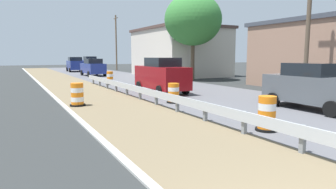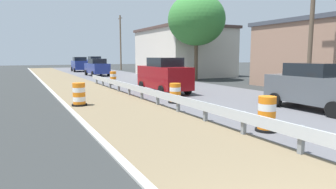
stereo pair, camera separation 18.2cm
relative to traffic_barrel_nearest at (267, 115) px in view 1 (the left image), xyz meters
The scene contains 14 objects.
traffic_barrel_nearest is the anchor object (origin of this frame).
traffic_barrel_close 6.20m from the traffic_barrel_nearest, 88.67° to the left, with size 0.70×0.70×0.99m.
traffic_barrel_mid 8.67m from the traffic_barrel_nearest, 119.63° to the left, with size 0.72×0.72×1.09m.
traffic_barrel_far 16.90m from the traffic_barrel_nearest, 89.35° to the left, with size 0.64×0.64×1.08m.
car_lead_near_lane 38.85m from the traffic_barrel_nearest, 87.59° to the left, with size 2.27×4.47×2.17m.
car_trailing_near_lane 4.93m from the traffic_barrel_nearest, 20.37° to the left, with size 1.94×4.33×2.03m.
car_lead_far_lane 28.11m from the traffic_barrel_nearest, 86.71° to the left, with size 2.17×4.67×2.02m.
car_mid_far_lane 44.32m from the traffic_barrel_nearest, 83.31° to the left, with size 2.16×4.80×2.25m.
car_trailing_far_lane 10.30m from the traffic_barrel_nearest, 81.66° to the left, with size 2.03×4.80×2.23m.
roadside_shop_far 26.50m from the traffic_barrel_nearest, 65.48° to the left, with size 8.27×11.29×5.59m.
utility_pole_near 10.10m from the traffic_barrel_nearest, 30.13° to the left, with size 0.24×1.80×8.94m.
utility_pole_mid 22.00m from the traffic_barrel_nearest, 67.69° to the left, with size 0.24×1.80×7.73m.
utility_pole_far 41.92m from the traffic_barrel_nearest, 77.87° to the left, with size 0.24×1.80×8.94m.
tree_roadside 19.83m from the traffic_barrel_nearest, 63.85° to the left, with size 5.38×5.38×8.14m.
Camera 1 is at (-3.42, -1.65, 2.34)m, focal length 31.30 mm.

